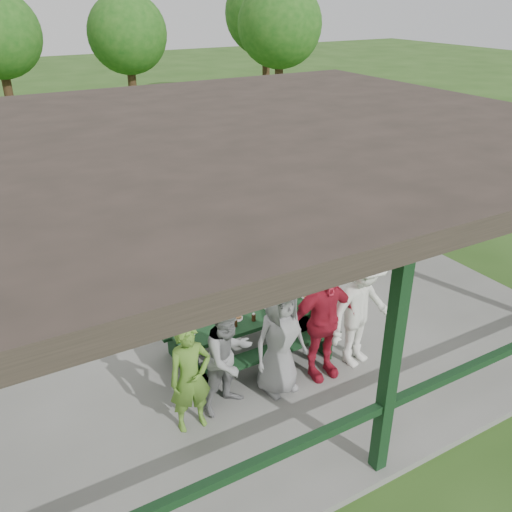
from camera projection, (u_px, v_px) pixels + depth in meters
ground at (229, 319)px, 9.39m from camera, size 90.00×90.00×0.00m
concrete_slab at (229, 317)px, 9.36m from camera, size 10.00×8.00×0.10m
pavilion_structure at (225, 138)px, 7.99m from camera, size 10.60×8.60×3.24m
picnic_table_near at (249, 330)px, 8.08m from camera, size 2.39×1.39×0.75m
picnic_table_far at (195, 275)px, 9.64m from camera, size 2.53×1.39×0.75m
table_setting at (248, 311)px, 7.96m from camera, size 2.23×0.45×0.10m
contestant_green at (190, 378)px, 6.65m from camera, size 0.56×0.38×1.50m
contestant_grey_left at (228, 357)px, 6.97m from camera, size 0.88×0.76×1.56m
contestant_grey_mid at (280, 340)px, 7.26m from camera, size 0.82×0.56×1.62m
contestant_red at (323, 321)px, 7.51m from camera, size 1.07×0.49×1.80m
contestant_white_fedora at (361, 308)px, 7.76m from camera, size 1.32×0.91×1.92m
spectator_lblue at (166, 241)px, 10.16m from camera, size 1.49×0.52×1.60m
spectator_blue at (109, 237)px, 10.04m from camera, size 0.73×0.54×1.82m
spectator_grey at (247, 222)px, 10.86m from camera, size 0.88×0.71×1.71m
pickup_truck at (174, 161)px, 15.77m from camera, size 5.01×2.73×1.33m
farm_trailer at (0, 188)px, 13.37m from camera, size 4.28×2.34×1.48m
tree_mid at (128, 34)px, 22.62m from camera, size 3.29×3.29×5.15m
tree_right at (280, 25)px, 22.94m from camera, size 3.59×3.59×5.61m
tree_far_right at (266, 14)px, 25.51m from camera, size 3.92×3.92×6.12m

